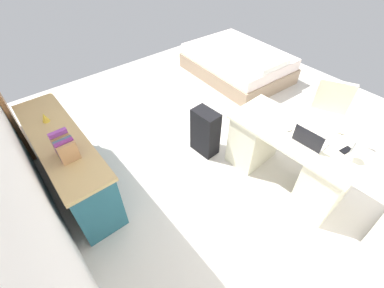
{
  "coord_description": "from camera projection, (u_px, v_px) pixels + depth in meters",
  "views": [
    {
      "loc": [
        -2.06,
        2.23,
        2.66
      ],
      "look_at": [
        -0.38,
        0.87,
        0.6
      ],
      "focal_mm": 24.88,
      "sensor_mm": 36.0,
      "label": 1
    }
  ],
  "objects": [
    {
      "name": "suitcase_black",
      "position": [
        205.0,
        132.0,
        3.55
      ],
      "size": [
        0.37,
        0.24,
        0.66
      ],
      "primitive_type": "cube",
      "rotation": [
        0.0,
        0.0,
        0.07
      ],
      "color": "black",
      "rests_on": "ground_plane"
    },
    {
      "name": "figurine_small",
      "position": [
        45.0,
        117.0,
        2.94
      ],
      "size": [
        0.08,
        0.08,
        0.11
      ],
      "primitive_type": "cone",
      "color": "gold",
      "rests_on": "credenza"
    },
    {
      "name": "computer_mouse",
      "position": [
        289.0,
        129.0,
        2.91
      ],
      "size": [
        0.06,
        0.1,
        0.03
      ],
      "primitive_type": "ellipsoid",
      "rotation": [
        0.0,
        0.0,
        0.05
      ],
      "color": "white",
      "rests_on": "desk"
    },
    {
      "name": "ground_plane",
      "position": [
        221.0,
        134.0,
        4.01
      ],
      "size": [
        5.81,
        5.81,
        0.0
      ],
      "primitive_type": "plane",
      "color": "beige"
    },
    {
      "name": "office_chair",
      "position": [
        324.0,
        121.0,
        3.57
      ],
      "size": [
        0.62,
        0.62,
        0.94
      ],
      "color": "black",
      "rests_on": "ground_plane"
    },
    {
      "name": "laptop",
      "position": [
        309.0,
        140.0,
        2.72
      ],
      "size": [
        0.32,
        0.24,
        0.21
      ],
      "color": "silver",
      "rests_on": "desk"
    },
    {
      "name": "desk",
      "position": [
        288.0,
        156.0,
        3.13
      ],
      "size": [
        1.47,
        0.73,
        0.76
      ],
      "color": "beige",
      "rests_on": "ground_plane"
    },
    {
      "name": "book_row",
      "position": [
        65.0,
        147.0,
        2.53
      ],
      "size": [
        0.24,
        0.17,
        0.24
      ],
      "color": "tan",
      "rests_on": "credenza"
    },
    {
      "name": "bed",
      "position": [
        238.0,
        63.0,
        5.14
      ],
      "size": [
        1.95,
        1.47,
        0.58
      ],
      "color": "gray",
      "rests_on": "ground_plane"
    },
    {
      "name": "desk_lamp",
      "position": [
        353.0,
        139.0,
        2.43
      ],
      "size": [
        0.16,
        0.11,
        0.34
      ],
      "color": "silver",
      "rests_on": "desk"
    },
    {
      "name": "cell_phone_near_laptop",
      "position": [
        346.0,
        150.0,
        2.69
      ],
      "size": [
        0.08,
        0.14,
        0.01
      ],
      "primitive_type": "cube",
      "rotation": [
        0.0,
        0.0,
        -0.13
      ],
      "color": "black",
      "rests_on": "desk"
    },
    {
      "name": "credenza",
      "position": [
        69.0,
        162.0,
        3.06
      ],
      "size": [
        1.8,
        0.48,
        0.79
      ],
      "color": "#235B6B",
      "rests_on": "ground_plane"
    }
  ]
}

